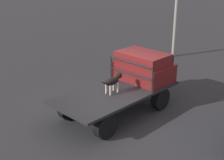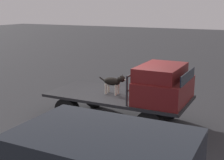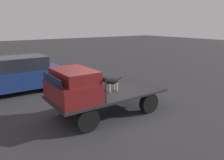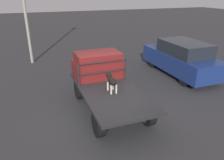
{
  "view_description": "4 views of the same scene",
  "coord_description": "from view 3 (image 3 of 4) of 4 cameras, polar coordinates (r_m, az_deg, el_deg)",
  "views": [
    {
      "loc": [
        -6.57,
        -6.23,
        4.63
      ],
      "look_at": [
        -0.21,
        -0.02,
        1.22
      ],
      "focal_mm": 50.0,
      "sensor_mm": 36.0,
      "label": 1
    },
    {
      "loc": [
        3.79,
        -7.98,
        3.33
      ],
      "look_at": [
        -0.21,
        -0.02,
        1.22
      ],
      "focal_mm": 50.0,
      "sensor_mm": 36.0,
      "label": 2
    },
    {
      "loc": [
        4.15,
        6.2,
        3.18
      ],
      "look_at": [
        -0.21,
        -0.02,
        1.22
      ],
      "focal_mm": 35.0,
      "sensor_mm": 36.0,
      "label": 3
    },
    {
      "loc": [
        -6.4,
        2.34,
        3.95
      ],
      "look_at": [
        -0.21,
        -0.02,
        1.22
      ],
      "focal_mm": 35.0,
      "sensor_mm": 36.0,
      "label": 4
    }
  ],
  "objects": [
    {
      "name": "flatbed_truck",
      "position": [
        7.89,
        -1.16,
        -4.69
      ],
      "size": [
        4.12,
        1.93,
        0.8
      ],
      "color": "black",
      "rests_on": "ground"
    },
    {
      "name": "dog",
      "position": [
        7.81,
        -0.43,
        -0.36
      ],
      "size": [
        0.88,
        0.24,
        0.62
      ],
      "rotation": [
        0.0,
        0.0,
        0.12
      ],
      "color": "beige",
      "rests_on": "flatbed_truck"
    },
    {
      "name": "ground_plane",
      "position": [
        8.11,
        -1.14,
        -8.63
      ],
      "size": [
        80.0,
        80.0,
        0.0
      ],
      "primitive_type": "plane",
      "color": "#2D2D30"
    },
    {
      "name": "truck_headboard",
      "position": [
        7.35,
        -5.47,
        -0.16
      ],
      "size": [
        0.04,
        1.81,
        0.8
      ],
      "color": "#232326",
      "rests_on": "flatbed_truck"
    },
    {
      "name": "parked_sedan",
      "position": [
        11.21,
        -23.81,
        1.19
      ],
      "size": [
        4.42,
        1.76,
        1.69
      ],
      "rotation": [
        0.0,
        0.0,
        0.01
      ],
      "color": "black",
      "rests_on": "ground"
    },
    {
      "name": "truck_cab",
      "position": [
        7.07,
        -10.27,
        -1.49
      ],
      "size": [
        1.28,
        1.81,
        0.98
      ],
      "color": "maroon",
      "rests_on": "flatbed_truck"
    }
  ]
}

